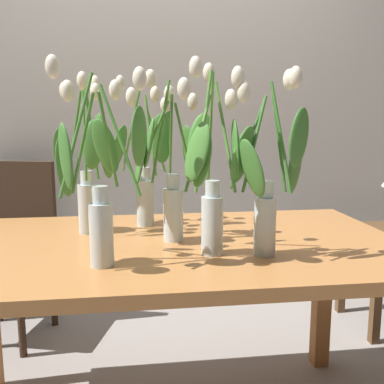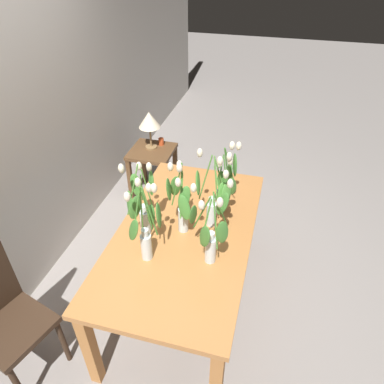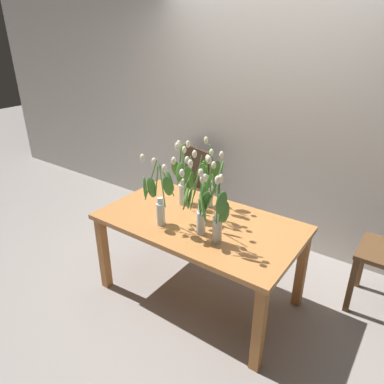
% 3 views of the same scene
% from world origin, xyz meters
% --- Properties ---
extents(ground_plane, '(18.00, 18.00, 0.00)m').
position_xyz_m(ground_plane, '(0.00, 0.00, 0.00)').
color(ground_plane, gray).
extents(dining_table, '(1.60, 0.90, 0.74)m').
position_xyz_m(dining_table, '(0.00, 0.00, 0.65)').
color(dining_table, '#B7753D').
rests_on(dining_table, ground).
extents(tulip_vase_0, '(0.25, 0.16, 0.55)m').
position_xyz_m(tulip_vase_0, '(0.27, -0.21, 0.97)').
color(tulip_vase_0, silver).
rests_on(tulip_vase_0, dining_table).
extents(tulip_vase_1, '(0.27, 0.19, 0.58)m').
position_xyz_m(tulip_vase_1, '(-0.07, 0.26, 0.95)').
color(tulip_vase_1, silver).
rests_on(tulip_vase_1, dining_table).
extents(tulip_vase_2, '(0.25, 0.21, 0.57)m').
position_xyz_m(tulip_vase_2, '(-0.00, 0.02, 0.97)').
color(tulip_vase_2, silver).
rests_on(tulip_vase_2, dining_table).
extents(tulip_vase_3, '(0.25, 0.24, 0.59)m').
position_xyz_m(tulip_vase_3, '(0.11, -0.17, 0.97)').
color(tulip_vase_3, silver).
rests_on(tulip_vase_3, dining_table).
extents(tulip_vase_4, '(0.23, 0.22, 0.57)m').
position_xyz_m(tulip_vase_4, '(-0.28, 0.16, 0.97)').
color(tulip_vase_4, silver).
rests_on(tulip_vase_4, dining_table).
extents(tulip_vase_5, '(0.27, 0.25, 0.57)m').
position_xyz_m(tulip_vase_5, '(-0.22, -0.22, 0.97)').
color(tulip_vase_5, silver).
rests_on(tulip_vase_5, dining_table).
extents(dining_chair, '(0.50, 0.50, 0.93)m').
position_xyz_m(dining_chair, '(-0.77, 0.93, 0.52)').
color(dining_chair, '#382619').
rests_on(dining_chair, ground).
extents(side_table, '(0.44, 0.44, 0.55)m').
position_xyz_m(side_table, '(1.30, 0.73, 0.43)').
color(side_table, brown).
rests_on(side_table, ground).
extents(table_lamp, '(0.22, 0.22, 0.40)m').
position_xyz_m(table_lamp, '(1.34, 0.75, 0.86)').
color(table_lamp, olive).
rests_on(table_lamp, side_table).
extents(pillar_candle, '(0.06, 0.06, 0.07)m').
position_xyz_m(pillar_candle, '(1.43, 0.67, 0.59)').
color(pillar_candle, '#CC4C23').
rests_on(pillar_candle, side_table).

